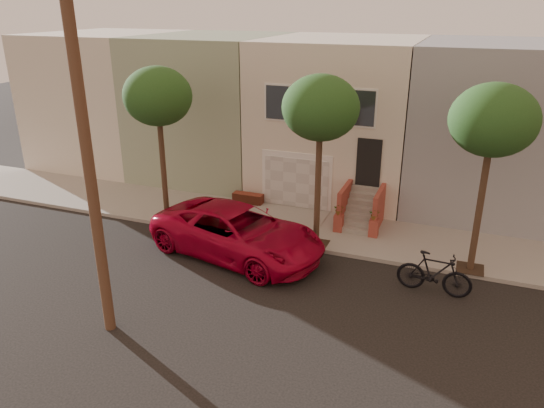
% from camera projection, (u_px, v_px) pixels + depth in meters
% --- Properties ---
extents(ground, '(90.00, 90.00, 0.00)m').
position_uv_depth(ground, '(251.00, 292.00, 16.48)').
color(ground, black).
rests_on(ground, ground).
extents(sidewalk, '(40.00, 3.70, 0.15)m').
position_uv_depth(sidewalk, '(302.00, 227.00, 21.11)').
color(sidewalk, gray).
rests_on(sidewalk, ground).
extents(house_row, '(33.10, 11.70, 7.00)m').
position_uv_depth(house_row, '(341.00, 114.00, 24.88)').
color(house_row, silver).
rests_on(house_row, sidewalk).
extents(tree_left, '(2.70, 2.57, 6.30)m').
position_uv_depth(tree_left, '(158.00, 97.00, 19.79)').
color(tree_left, '#2D2116').
rests_on(tree_left, sidewalk).
extents(tree_mid, '(2.70, 2.57, 6.30)m').
position_uv_depth(tree_mid, '(321.00, 109.00, 17.62)').
color(tree_mid, '#2D2116').
rests_on(tree_mid, sidewalk).
extents(tree_right, '(2.70, 2.57, 6.30)m').
position_uv_depth(tree_right, '(493.00, 121.00, 15.78)').
color(tree_right, '#2D2116').
rests_on(tree_right, sidewalk).
extents(pickup_truck, '(7.05, 4.40, 1.82)m').
position_uv_depth(pickup_truck, '(238.00, 232.00, 18.64)').
color(pickup_truck, '#AB0425').
rests_on(pickup_truck, ground).
extents(motorcycle, '(2.37, 0.81, 1.40)m').
position_uv_depth(motorcycle, '(434.00, 273.00, 16.23)').
color(motorcycle, black).
rests_on(motorcycle, ground).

